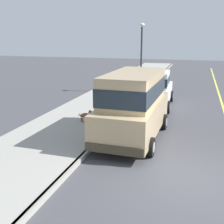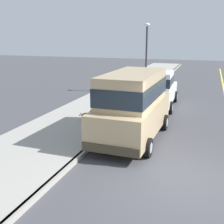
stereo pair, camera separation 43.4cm
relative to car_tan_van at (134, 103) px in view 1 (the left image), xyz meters
The scene contains 7 objects.
ground_plane 3.80m from the car_tan_van, 54.07° to the right, with size 80.00×80.00×0.00m, color #424247.
curb 3.35m from the car_tan_van, 111.49° to the right, with size 0.16×64.00×0.14m, color gray.
sidewalk 4.30m from the car_tan_van, 135.64° to the right, with size 3.60×64.00×0.14m, color #99968E.
car_tan_van is the anchor object (origin of this frame).
car_white_sedan 5.41m from the car_tan_van, 90.67° to the left, with size 2.14×4.65×1.92m.
dog_brown 2.82m from the car_tan_van, 153.75° to the left, with size 0.52×0.62×0.49m.
street_lamp 9.34m from the car_tan_van, 99.21° to the left, with size 0.36×0.36×4.42m.
Camera 1 is at (0.13, -7.47, 3.84)m, focal length 46.74 mm.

